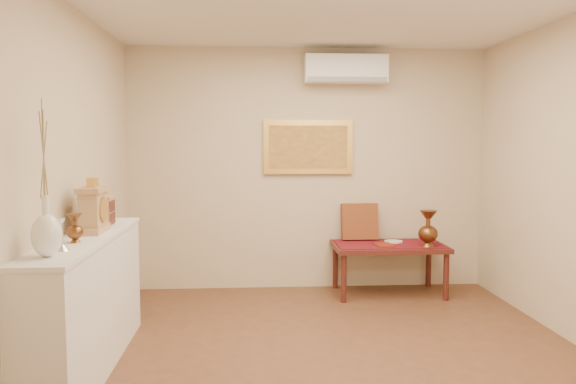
{
  "coord_description": "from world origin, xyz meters",
  "views": [
    {
      "loc": [
        -0.64,
        -4.05,
        1.65
      ],
      "look_at": [
        -0.3,
        1.15,
        1.19
      ],
      "focal_mm": 35.0,
      "sensor_mm": 36.0,
      "label": 1
    }
  ],
  "objects": [
    {
      "name": "display_ledge",
      "position": [
        -1.82,
        0.0,
        0.49
      ],
      "size": [
        0.37,
        2.02,
        0.98
      ],
      "color": "white",
      "rests_on": "floor"
    },
    {
      "name": "wall_front",
      "position": [
        0.0,
        -2.25,
        1.35
      ],
      "size": [
        4.0,
        0.02,
        2.7
      ],
      "primitive_type": "cube",
      "color": "beige",
      "rests_on": "ground"
    },
    {
      "name": "candlestick",
      "position": [
        -1.81,
        -0.53,
        1.08
      ],
      "size": [
        0.1,
        0.1,
        0.2
      ],
      "primitive_type": null,
      "color": "silver",
      "rests_on": "display_ledge"
    },
    {
      "name": "white_vase",
      "position": [
        -1.83,
        -0.72,
        1.44
      ],
      "size": [
        0.18,
        0.18,
        0.92
      ],
      "primitive_type": null,
      "color": "white",
      "rests_on": "display_ledge"
    },
    {
      "name": "table_cloth",
      "position": [
        0.85,
        1.88,
        0.55
      ],
      "size": [
        1.14,
        0.59,
        0.01
      ],
      "primitive_type": "cube",
      "color": "maroon",
      "rests_on": "low_table"
    },
    {
      "name": "ac_unit",
      "position": [
        0.4,
        2.12,
        2.45
      ],
      "size": [
        0.9,
        0.25,
        0.3
      ],
      "color": "white",
      "rests_on": "wall_back"
    },
    {
      "name": "menu",
      "position": [
        0.77,
        1.78,
        0.56
      ],
      "size": [
        0.21,
        0.27,
        0.01
      ],
      "primitive_type": "cube",
      "rotation": [
        0.0,
        0.0,
        0.11
      ],
      "color": "maroon",
      "rests_on": "table_cloth"
    },
    {
      "name": "low_table",
      "position": [
        0.85,
        1.88,
        0.48
      ],
      "size": [
        1.2,
        0.7,
        0.55
      ],
      "color": "#4F1D17",
      "rests_on": "floor"
    },
    {
      "name": "brass_urn_tall",
      "position": [
        1.22,
        1.7,
        0.79
      ],
      "size": [
        0.21,
        0.21,
        0.46
      ],
      "primitive_type": null,
      "color": "brown",
      "rests_on": "table_cloth"
    },
    {
      "name": "cushion",
      "position": [
        0.58,
        2.15,
        0.76
      ],
      "size": [
        0.41,
        0.18,
        0.42
      ],
      "primitive_type": "cube",
      "rotation": [
        -0.21,
        0.0,
        0.0
      ],
      "color": "#5D1612",
      "rests_on": "table_cloth"
    },
    {
      "name": "floor",
      "position": [
        0.0,
        0.0,
        0.0
      ],
      "size": [
        4.5,
        4.5,
        0.0
      ],
      "primitive_type": "plane",
      "color": "brown",
      "rests_on": "ground"
    },
    {
      "name": "wooden_chest",
      "position": [
        -1.83,
        0.52,
        1.1
      ],
      "size": [
        0.16,
        0.21,
        0.24
      ],
      "color": "tan",
      "rests_on": "display_ledge"
    },
    {
      "name": "plate",
      "position": [
        0.92,
        1.97,
        0.56
      ],
      "size": [
        0.2,
        0.2,
        0.01
      ],
      "primitive_type": "cylinder",
      "color": "white",
      "rests_on": "table_cloth"
    },
    {
      "name": "wall_back",
      "position": [
        0.0,
        2.25,
        1.35
      ],
      "size": [
        4.0,
        0.02,
        2.7
      ],
      "primitive_type": "cube",
      "color": "beige",
      "rests_on": "ground"
    },
    {
      "name": "brass_urn_small",
      "position": [
        -1.82,
        -0.24,
        1.1
      ],
      "size": [
        0.11,
        0.11,
        0.25
      ],
      "primitive_type": null,
      "color": "brown",
      "rests_on": "display_ledge"
    },
    {
      "name": "painting",
      "position": [
        0.0,
        2.22,
        1.6
      ],
      "size": [
        1.0,
        0.06,
        0.6
      ],
      "color": "gold",
      "rests_on": "wall_back"
    },
    {
      "name": "mantel_clock",
      "position": [
        -1.81,
        0.18,
        1.15
      ],
      "size": [
        0.17,
        0.36,
        0.41
      ],
      "color": "tan",
      "rests_on": "display_ledge"
    },
    {
      "name": "wall_left",
      "position": [
        -2.0,
        0.0,
        1.35
      ],
      "size": [
        0.02,
        4.5,
        2.7
      ],
      "primitive_type": "cube",
      "color": "beige",
      "rests_on": "ground"
    }
  ]
}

